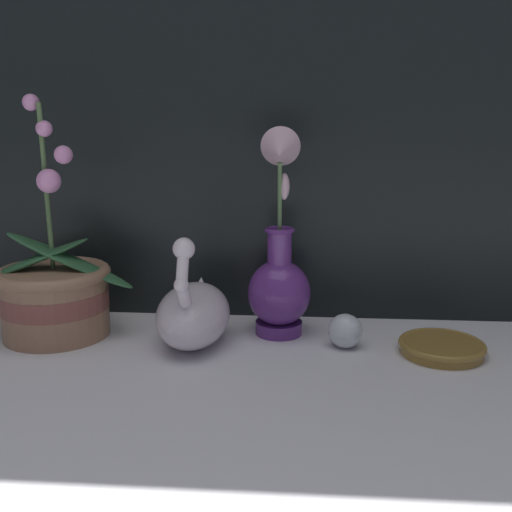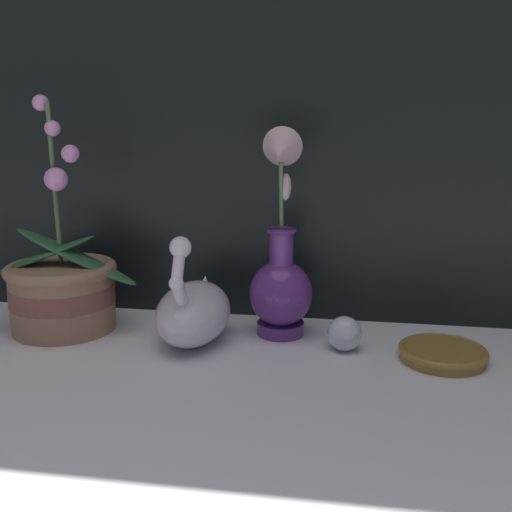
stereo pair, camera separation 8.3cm
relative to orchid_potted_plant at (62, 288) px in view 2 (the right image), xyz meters
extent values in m
plane|color=white|center=(0.32, -0.13, -0.08)|extent=(2.80, 2.80, 0.00)
cylinder|color=#9E7556|center=(0.00, 0.00, -0.02)|extent=(0.18, 0.18, 0.12)
cylinder|color=brown|center=(0.00, 0.00, -0.01)|extent=(0.18, 0.18, 0.03)
torus|color=#9E7556|center=(0.00, 0.00, 0.03)|extent=(0.19, 0.19, 0.02)
cylinder|color=#4C6B3D|center=(0.00, 0.00, 0.18)|extent=(0.01, 0.01, 0.27)
ellipsoid|color=#2D6038|center=(0.03, 0.00, 0.06)|extent=(0.22, 0.05, 0.10)
ellipsoid|color=#2D6038|center=(-0.03, -0.01, 0.06)|extent=(0.20, 0.09, 0.08)
sphere|color=#DB8EC6|center=(-0.02, 0.01, 0.32)|extent=(0.03, 0.03, 0.03)
sphere|color=#DB8EC6|center=(0.00, 0.00, 0.28)|extent=(0.03, 0.03, 0.03)
sphere|color=#DB8EC6|center=(0.03, 0.00, 0.23)|extent=(0.03, 0.03, 0.03)
sphere|color=#DB8EC6|center=(0.01, -0.02, 0.19)|extent=(0.04, 0.04, 0.04)
ellipsoid|color=white|center=(0.24, -0.02, -0.03)|extent=(0.12, 0.19, 0.10)
cone|color=white|center=(0.24, 0.05, -0.01)|extent=(0.06, 0.08, 0.08)
cylinder|color=white|center=(0.24, -0.10, 0.03)|extent=(0.02, 0.05, 0.06)
sphere|color=white|center=(0.24, -0.11, 0.05)|extent=(0.02, 0.02, 0.02)
cylinder|color=white|center=(0.24, -0.10, 0.08)|extent=(0.02, 0.04, 0.06)
sphere|color=white|center=(0.24, -0.09, 0.10)|extent=(0.03, 0.03, 0.03)
cylinder|color=#602D7F|center=(0.38, 0.04, -0.06)|extent=(0.08, 0.08, 0.02)
ellipsoid|color=#602D7F|center=(0.38, 0.04, 0.00)|extent=(0.11, 0.11, 0.11)
cylinder|color=#602D7F|center=(0.38, 0.04, 0.08)|extent=(0.04, 0.04, 0.06)
torus|color=#602D7F|center=(0.38, 0.04, 0.11)|extent=(0.05, 0.05, 0.01)
cylinder|color=#567A47|center=(0.38, 0.03, 0.17)|extent=(0.01, 0.03, 0.12)
cone|color=beige|center=(0.38, 0.01, 0.24)|extent=(0.07, 0.07, 0.08)
ellipsoid|color=beige|center=(0.39, 0.03, 0.18)|extent=(0.02, 0.02, 0.04)
sphere|color=silver|center=(0.49, -0.02, -0.05)|extent=(0.06, 0.06, 0.06)
cylinder|color=olive|center=(0.65, -0.04, -0.06)|extent=(0.13, 0.13, 0.02)
torus|color=olive|center=(0.65, -0.04, -0.06)|extent=(0.14, 0.14, 0.01)
camera|label=1|loc=(0.42, -0.95, 0.29)|focal=42.00mm
camera|label=2|loc=(0.50, -0.94, 0.29)|focal=42.00mm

